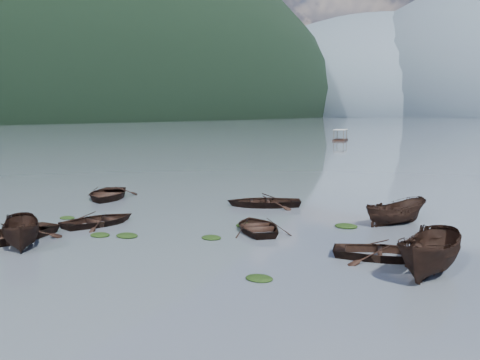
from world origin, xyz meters
The scene contains 20 objects.
ground_plane centered at (0.00, 0.00, 0.00)m, with size 2400.00×2400.00×0.00m, color #535B68.
haze_mtn_a centered at (-260.00, 900.00, 0.00)m, with size 520.00×520.00×280.00m, color #475666.
rowboat_0 centered at (-5.64, 0.65, 0.00)m, with size 3.36×4.70×0.97m, color black.
rowboat_1 centered at (-4.75, 5.37, 0.00)m, with size 2.96×4.14×0.86m, color black.
rowboat_2 centered at (-4.17, 0.17, 0.00)m, with size 1.55×4.11×1.59m, color black.
rowboat_3 centered at (3.24, 8.42, 0.00)m, with size 2.92×4.09×0.85m, color black.
rowboat_4 centered at (10.29, 6.67, 0.00)m, with size 3.09×4.32×0.90m, color black.
rowboat_5 centered at (12.30, 5.31, 0.00)m, with size 1.81×4.82×1.86m, color black.
rowboat_6 centered at (-10.75, 11.87, 0.00)m, with size 3.66×5.13×1.06m, color black.
rowboat_7 centered at (0.00, 14.90, 0.00)m, with size 3.35×4.69×0.97m, color black.
rowboat_8 centered at (8.75, 13.71, 0.00)m, with size 1.52×4.05×1.57m, color black.
weed_clump_0 centered at (-2.74, 3.45, 0.00)m, with size 1.02×0.83×0.22m, color black.
weed_clump_1 centered at (-7.77, 2.71, 0.00)m, with size 0.93×0.74×0.20m, color black.
weed_clump_2 centered at (-1.50, 3.99, 0.00)m, with size 1.13×0.90×0.24m, color black.
weed_clump_3 centered at (2.19, 5.80, 0.00)m, with size 0.98×0.83×0.22m, color black.
weed_clump_4 centered at (7.19, 1.52, 0.00)m, with size 1.04×0.82×0.21m, color black.
weed_clump_5 centered at (-7.54, 5.58, 0.00)m, with size 0.93×0.75×0.20m, color black.
weed_clump_6 centered at (2.19, 9.00, 0.00)m, with size 1.10×0.92×0.23m, color black.
weed_clump_7 centered at (6.77, 11.53, 0.00)m, with size 1.21×0.97×0.26m, color black.
pontoon_left centered at (-24.71, 93.54, 0.00)m, with size 2.51×6.03×2.31m, color black, non-canonical shape.
Camera 1 is at (16.25, -14.66, 5.94)m, focal length 40.00 mm.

